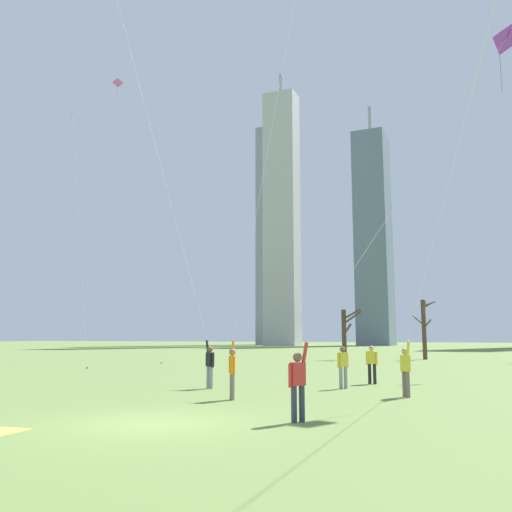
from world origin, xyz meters
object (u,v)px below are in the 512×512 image
kite_flyer_midfield_right_purple (365,271)px  bystander_strolling_midfield (372,363)px  bystander_far_off_by_trees (343,365)px  bare_tree_rightmost (345,332)px  kite_flyer_foreground_right_blue (256,232)px  kite_flyer_far_back_yellow (433,262)px  kite_flyer_foreground_left_red (186,272)px  bare_tree_leftmost (424,327)px  distant_kite_drifting_right_pink (123,115)px  distant_kite_high_overhead_green (75,150)px

kite_flyer_midfield_right_purple → bystander_strolling_midfield: size_ratio=9.53×
bystander_far_off_by_trees → bare_tree_rightmost: (-6.67, 26.80, 1.52)m
kite_flyer_foreground_right_blue → kite_flyer_far_back_yellow: 6.86m
kite_flyer_foreground_left_red → bare_tree_rightmost: 28.46m
bare_tree_rightmost → bare_tree_leftmost: bare_tree_leftmost is taller
bystander_strolling_midfield → bare_tree_leftmost: (-0.87, 27.54, 1.98)m
bystander_strolling_midfield → bare_tree_rightmost: bare_tree_rightmost is taller
kite_flyer_foreground_left_red → bare_tree_leftmost: kite_flyer_foreground_left_red is taller
bystander_strolling_midfield → bare_tree_rightmost: size_ratio=0.36×
kite_flyer_far_back_yellow → distant_kite_drifting_right_pink: distant_kite_drifting_right_pink is taller
kite_flyer_foreground_right_blue → kite_flyer_midfield_right_purple: bearing=-33.8°
distant_kite_drifting_right_pink → kite_flyer_far_back_yellow: bearing=-35.0°
bystander_far_off_by_trees → distant_kite_drifting_right_pink: 30.17m
bystander_strolling_midfield → kite_flyer_far_back_yellow: bearing=-65.7°
kite_flyer_foreground_left_red → kite_flyer_foreground_right_blue: bearing=-21.2°
kite_flyer_foreground_right_blue → bare_tree_rightmost: size_ratio=5.00×
kite_flyer_midfield_right_purple → bystander_strolling_midfield: bearing=101.0°
kite_flyer_foreground_right_blue → kite_flyer_foreground_left_red: size_ratio=0.99×
kite_flyer_far_back_yellow → bystander_strolling_midfield: size_ratio=8.46×
bystander_far_off_by_trees → bare_tree_rightmost: 27.66m
distant_kite_high_overhead_green → distant_kite_drifting_right_pink: (2.24, 2.68, 3.43)m
bystander_far_off_by_trees → distant_kite_high_overhead_green: size_ratio=0.08×
kite_flyer_far_back_yellow → distant_kite_high_overhead_green: distant_kite_high_overhead_green is taller
kite_flyer_far_back_yellow → bare_tree_leftmost: kite_flyer_far_back_yellow is taller
bare_tree_leftmost → kite_flyer_foreground_left_red: bearing=-100.6°
bystander_far_off_by_trees → bystander_strolling_midfield: 2.66m
kite_flyer_foreground_right_blue → bare_tree_leftmost: kite_flyer_foreground_right_blue is taller
kite_flyer_midfield_right_purple → bare_tree_rightmost: bearing=105.2°
kite_flyer_foreground_left_red → kite_flyer_far_back_yellow: kite_flyer_foreground_left_red is taller
kite_flyer_midfield_right_purple → bare_tree_rightmost: 34.22m
kite_flyer_midfield_right_purple → bare_tree_leftmost: size_ratio=2.90×
bystander_far_off_by_trees → kite_flyer_foreground_right_blue: bearing=-128.0°
bystander_far_off_by_trees → bare_tree_leftmost: bare_tree_leftmost is taller
distant_kite_drifting_right_pink → bare_tree_rightmost: (13.83, 14.56, -16.94)m
bare_tree_rightmost → kite_flyer_far_back_yellow: bearing=-71.4°
bystander_strolling_midfield → bare_tree_leftmost: size_ratio=0.30×
distant_kite_high_overhead_green → distant_kite_drifting_right_pink: size_ratio=0.87×
kite_flyer_midfield_right_purple → bare_tree_rightmost: (-8.96, 32.99, -1.39)m
kite_flyer_foreground_right_blue → kite_flyer_far_back_yellow: (6.38, -1.86, -1.69)m
bare_tree_rightmost → bystander_strolling_midfield: bearing=-73.3°
bystander_strolling_midfield → distant_kite_high_overhead_green: size_ratio=0.08×
kite_flyer_far_back_yellow → distant_kite_high_overhead_green: 32.59m
distant_kite_drifting_right_pink → bare_tree_leftmost: 31.63m
kite_flyer_foreground_right_blue → bystander_strolling_midfield: bearing=62.2°
distant_kite_high_overhead_green → kite_flyer_midfield_right_purple: bearing=-32.2°
kite_flyer_far_back_yellow → kite_flyer_midfield_right_purple: bearing=-142.9°
kite_flyer_foreground_left_red → distant_kite_high_overhead_green: (-16.52, 11.12, 11.27)m
kite_flyer_foreground_left_red → bystander_strolling_midfield: size_ratio=14.07×
kite_flyer_foreground_left_red → bystander_far_off_by_trees: bearing=14.2°
kite_flyer_midfield_right_purple → kite_flyer_far_back_yellow: size_ratio=1.13×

